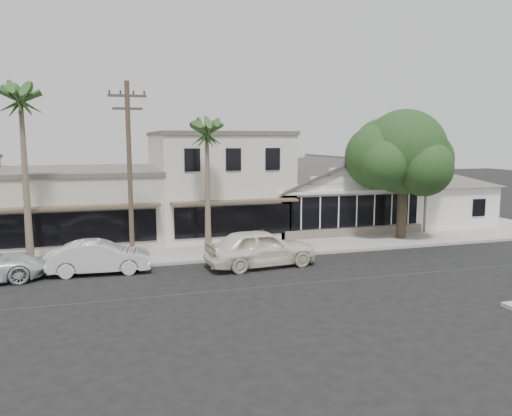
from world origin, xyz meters
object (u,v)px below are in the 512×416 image
object	(u,v)px
car_0	(261,248)
car_1	(100,257)
shade_tree	(401,155)
utility_pole	(130,170)

from	to	relation	value
car_0	car_1	distance (m)	7.70
shade_tree	utility_pole	bearing A→B (deg)	-172.42
car_1	shade_tree	distance (m)	18.75
utility_pole	shade_tree	distance (m)	16.55
car_1	shade_tree	world-z (taller)	shade_tree
car_0	utility_pole	bearing A→B (deg)	67.85
utility_pole	car_0	xyz separation A→B (m)	(6.09, -1.78, -3.85)
utility_pole	car_1	distance (m)	4.38
shade_tree	car_1	bearing A→B (deg)	-170.55
car_0	car_1	bearing A→B (deg)	76.85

